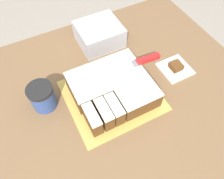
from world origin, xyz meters
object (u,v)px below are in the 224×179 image
at_px(coffee_cup, 43,97).
at_px(storage_box, 99,34).
at_px(cake, 112,89).
at_px(knife, 138,62).
at_px(cake_board, 112,95).
at_px(brownie, 176,66).

bearing_deg(coffee_cup, storage_box, 32.78).
bearing_deg(storage_box, coffee_cup, -147.22).
relative_size(cake, knife, 0.89).
xyz_separation_m(cake, knife, (0.14, 0.04, 0.05)).
bearing_deg(storage_box, knife, -80.02).
bearing_deg(cake_board, cake, 42.04).
distance_m(cake_board, coffee_cup, 0.28).
distance_m(coffee_cup, storage_box, 0.42).
distance_m(cake_board, knife, 0.17).
xyz_separation_m(cake_board, storage_box, (0.09, 0.31, 0.05)).
bearing_deg(knife, storage_box, -75.54).
height_order(knife, storage_box, knife).
height_order(cake_board, knife, knife).
distance_m(cake_board, brownie, 0.33).
distance_m(cake_board, storage_box, 0.33).
relative_size(cake_board, knife, 1.09).
relative_size(brownie, storage_box, 0.25).
bearing_deg(storage_box, cake, -105.93).
relative_size(knife, storage_box, 1.67).
bearing_deg(cake, storage_box, 74.07).
relative_size(cake_board, brownie, 7.40).
relative_size(coffee_cup, storage_box, 0.54).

